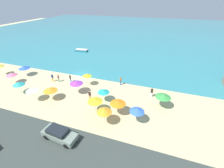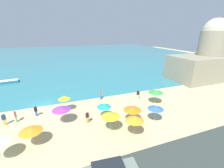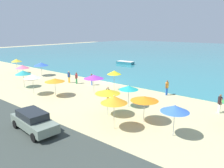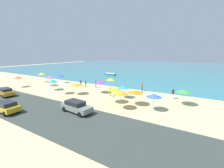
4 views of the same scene
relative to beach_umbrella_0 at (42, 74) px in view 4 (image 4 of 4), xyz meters
name	(u,v)px [view 4 (image 4 of 4)]	position (x,y,z in m)	size (l,w,h in m)	color
ground_plane	(105,86)	(17.12, 4.98, -2.27)	(160.00, 160.00, 0.00)	#C6BB86
sea	(160,67)	(17.12, 59.98, -2.24)	(150.00, 110.00, 0.05)	teal
coastal_road	(35,109)	(17.12, -13.02, -2.24)	(80.00, 8.00, 0.06)	#363E39
beach_umbrella_0	(42,74)	(0.00, 0.00, 0.00)	(1.84, 1.84, 2.60)	#B2B2B7
beach_umbrella_1	(100,82)	(19.99, -1.15, -0.07)	(2.37, 2.37, 2.49)	#B2B2B7
beach_umbrella_2	(60,76)	(5.38, 1.43, -0.31)	(2.35, 2.35, 2.28)	#B2B2B7
beach_umbrella_3	(121,92)	(27.52, -6.79, 0.12)	(2.06, 2.06, 2.73)	#B2B2B7
beach_umbrella_4	(123,87)	(25.48, -1.91, -0.31)	(1.95, 1.95, 2.23)	#B2B2B7
beach_umbrella_5	(53,81)	(10.15, -4.45, -0.26)	(2.08, 2.08, 2.35)	#B2B2B7
beach_umbrella_6	(114,89)	(25.34, -4.96, -0.04)	(2.24, 2.24, 2.49)	#B2B2B7
beach_umbrella_7	(111,79)	(20.54, 1.98, 0.03)	(1.79, 1.79, 2.61)	#B2B2B7
beach_umbrella_8	(154,95)	(31.61, -5.01, -0.16)	(2.06, 2.06, 2.41)	#B2B2B7
beach_umbrella_9	(18,77)	(1.06, -6.73, 0.00)	(1.98, 1.98, 2.57)	#B2B2B7
beach_umbrella_10	(184,91)	(34.85, -0.52, -0.06)	(2.38, 2.38, 2.50)	#B2B2B7
beach_umbrella_11	(136,92)	(28.63, -4.17, -0.23)	(2.32, 2.32, 2.30)	#B2B2B7
beach_umbrella_12	(77,84)	(16.80, -4.29, -0.37)	(2.30, 2.30, 2.16)	#B2B2B7
beach_umbrella_13	(49,77)	(5.74, -2.09, -0.26)	(2.13, 2.13, 2.33)	#B2B2B7
beach_umbrella_14	(62,83)	(14.22, -5.53, -0.07)	(2.00, 2.00, 2.49)	#B2B2B7
bather_0	(173,93)	(33.01, 1.95, -1.25)	(0.42, 0.44, 1.80)	white
bather_1	(81,83)	(12.92, 1.01, -1.30)	(0.57, 0.23, 1.73)	yellow
bather_2	(96,84)	(16.52, 2.04, -1.36)	(0.50, 0.37, 1.63)	blue
bather_3	(86,83)	(14.16, 1.33, -1.35)	(0.33, 0.54, 1.64)	#38A35D
bather_4	(142,87)	(26.72, 4.17, -1.25)	(0.27, 0.57, 1.80)	blue
bather_5	(110,91)	(23.06, -2.24, -1.29)	(0.56, 0.28, 1.73)	gold
parked_car_0	(5,92)	(6.46, -11.92, -1.45)	(4.66, 2.21, 1.43)	#BB841F
parked_car_1	(6,106)	(15.16, -15.71, -1.44)	(4.37, 1.95, 1.45)	#AB8E1C
parked_car_3	(76,106)	(23.12, -10.98, -1.41)	(4.66, 2.18, 1.52)	gray
skiff_nearshore	(110,74)	(9.02, 20.42, -1.89)	(4.23, 2.04, 0.64)	teal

